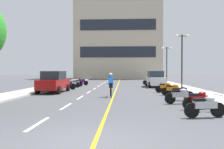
{
  "coord_description": "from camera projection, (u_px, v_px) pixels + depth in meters",
  "views": [
    {
      "loc": [
        0.99,
        -6.0,
        1.86
      ],
      "look_at": [
        -0.26,
        19.22,
        1.44
      ],
      "focal_mm": 37.49,
      "sensor_mm": 36.0,
      "label": 1
    }
  ],
  "objects": [
    {
      "name": "motorcycle_2",
      "position": [
        180.0,
        95.0,
        13.06
      ],
      "size": [
        1.7,
        0.6,
        0.92
      ],
      "color": "black",
      "rests_on": "ground"
    },
    {
      "name": "ground_plane",
      "position": [
        115.0,
        87.0,
        27.04
      ],
      "size": [
        140.0,
        140.0,
        0.0
      ],
      "primitive_type": "plane",
      "color": "#47474C"
    },
    {
      "name": "lane_dash_2",
      "position": [
        80.0,
        97.0,
        16.15
      ],
      "size": [
        0.14,
        2.2,
        0.01
      ],
      "primitive_type": "cube",
      "color": "silver",
      "rests_on": "ground"
    },
    {
      "name": "lane_dash_7",
      "position": [
        104.0,
        83.0,
        36.13
      ],
      "size": [
        0.14,
        2.2,
        0.01
      ],
      "primitive_type": "cube",
      "color": "silver",
      "rests_on": "ground"
    },
    {
      "name": "office_building",
      "position": [
        118.0,
        36.0,
        54.75
      ],
      "size": [
        19.65,
        7.92,
        19.78
      ],
      "color": "#BCAD93",
      "rests_on": "ground"
    },
    {
      "name": "parked_car_mid",
      "position": [
        155.0,
        79.0,
        26.59
      ],
      "size": [
        2.01,
        4.24,
        1.82
      ],
      "color": "black",
      "rests_on": "ground"
    },
    {
      "name": "lane_dash_4",
      "position": [
        95.0,
        89.0,
        24.14
      ],
      "size": [
        0.14,
        2.2,
        0.01
      ],
      "primitive_type": "cube",
      "color": "silver",
      "rests_on": "ground"
    },
    {
      "name": "centre_line_yellow",
      "position": [
        118.0,
        85.0,
        30.02
      ],
      "size": [
        0.12,
        66.0,
        0.01
      ],
      "primitive_type": "cube",
      "color": "gold",
      "rests_on": "ground"
    },
    {
      "name": "motorcycle_10",
      "position": [
        149.0,
        81.0,
        30.86
      ],
      "size": [
        1.7,
        0.6,
        0.92
      ],
      "color": "black",
      "rests_on": "ground"
    },
    {
      "name": "parked_car_near",
      "position": [
        54.0,
        82.0,
        19.85
      ],
      "size": [
        2.01,
        4.24,
        1.82
      ],
      "color": "black",
      "rests_on": "ground"
    },
    {
      "name": "lane_dash_0",
      "position": [
        38.0,
        124.0,
        8.16
      ],
      "size": [
        0.14,
        2.2,
        0.01
      ],
      "primitive_type": "cube",
      "color": "silver",
      "rests_on": "ground"
    },
    {
      "name": "motorcycle_8",
      "position": [
        75.0,
        82.0,
        27.28
      ],
      "size": [
        1.7,
        0.6,
        0.92
      ],
      "color": "black",
      "rests_on": "ground"
    },
    {
      "name": "lane_dash_8",
      "position": [
        106.0,
        81.0,
        40.12
      ],
      "size": [
        0.14,
        2.2,
        0.01
      ],
      "primitive_type": "cube",
      "color": "silver",
      "rests_on": "ground"
    },
    {
      "name": "motorcycle_7",
      "position": [
        73.0,
        83.0,
        25.82
      ],
      "size": [
        1.64,
        0.78,
        0.92
      ],
      "color": "black",
      "rests_on": "ground"
    },
    {
      "name": "lane_dash_5",
      "position": [
        99.0,
        86.0,
        28.14
      ],
      "size": [
        0.14,
        2.2,
        0.01
      ],
      "primitive_type": "cube",
      "color": "silver",
      "rests_on": "ground"
    },
    {
      "name": "street_lamp_mid",
      "position": [
        182.0,
        49.0,
        24.26
      ],
      "size": [
        1.46,
        0.36,
        5.51
      ],
      "color": "black",
      "rests_on": "curb_right"
    },
    {
      "name": "motorcycle_5",
      "position": [
        166.0,
        87.0,
        19.62
      ],
      "size": [
        1.69,
        0.62,
        0.92
      ],
      "color": "black",
      "rests_on": "ground"
    },
    {
      "name": "motorcycle_6",
      "position": [
        67.0,
        85.0,
        22.97
      ],
      "size": [
        1.7,
        0.6,
        0.92
      ],
      "color": "black",
      "rests_on": "ground"
    },
    {
      "name": "cyclist_rider",
      "position": [
        111.0,
        84.0,
        16.5
      ],
      "size": [
        0.43,
        1.77,
        1.71
      ],
      "color": "black",
      "rests_on": "ground"
    },
    {
      "name": "lane_dash_11",
      "position": [
        110.0,
        79.0,
        52.1
      ],
      "size": [
        0.14,
        2.2,
        0.01
      ],
      "primitive_type": "cube",
      "color": "silver",
      "rests_on": "ground"
    },
    {
      "name": "curb_right",
      "position": [
        172.0,
        85.0,
        29.68
      ],
      "size": [
        2.4,
        72.0,
        0.12
      ],
      "primitive_type": "cube",
      "color": "#A8A8A3",
      "rests_on": "ground"
    },
    {
      "name": "lane_dash_6",
      "position": [
        102.0,
        84.0,
        32.13
      ],
      "size": [
        0.14,
        2.2,
        0.01
      ],
      "primitive_type": "cube",
      "color": "silver",
      "rests_on": "ground"
    },
    {
      "name": "motorcycle_0",
      "position": [
        205.0,
        106.0,
        9.21
      ],
      "size": [
        1.69,
        0.61,
        0.92
      ],
      "color": "black",
      "rests_on": "ground"
    },
    {
      "name": "street_lamp_far",
      "position": [
        167.0,
        56.0,
        34.23
      ],
      "size": [
        1.46,
        0.36,
        5.22
      ],
      "color": "black",
      "rests_on": "curb_right"
    },
    {
      "name": "curb_left",
      "position": [
        61.0,
        84.0,
        30.39
      ],
      "size": [
        2.4,
        72.0,
        0.12
      ],
      "primitive_type": "cube",
      "color": "#A8A8A3",
      "rests_on": "ground"
    },
    {
      "name": "motorcycle_1",
      "position": [
        199.0,
        99.0,
        11.23
      ],
      "size": [
        1.65,
        0.77,
        0.92
      ],
      "color": "black",
      "rests_on": "ground"
    },
    {
      "name": "motorcycle_4",
      "position": [
        173.0,
        89.0,
        17.25
      ],
      "size": [
        1.65,
        0.76,
        0.92
      ],
      "color": "black",
      "rests_on": "ground"
    },
    {
      "name": "motorcycle_3",
      "position": [
        180.0,
        93.0,
        14.52
      ],
      "size": [
        1.65,
        0.76,
        0.92
      ],
      "color": "black",
      "rests_on": "ground"
    },
    {
      "name": "motorcycle_9",
      "position": [
        81.0,
        82.0,
        29.42
      ],
      "size": [
        1.69,
        0.6,
        0.92
      ],
      "color": "black",
      "rests_on": "ground"
    },
    {
      "name": "lane_dash_3",
      "position": [
        89.0,
        92.0,
        20.15
      ],
      "size": [
        0.14,
        2.2,
        0.01
      ],
      "primitive_type": "cube",
      "color": "silver",
      "rests_on": "ground"
    },
    {
      "name": "lane_dash_10",
      "position": [
        109.0,
        80.0,
        48.11
      ],
      "size": [
        0.14,
        2.2,
        0.01
      ],
      "primitive_type": "cube",
      "color": "silver",
      "rests_on": "ground"
    },
    {
      "name": "lane_dash_9",
      "position": [
        108.0,
        80.0,
        44.11
      ],
      "size": [
        0.14,
        2.2,
        0.01
      ],
      "primitive_type": "cube",
      "color": "silver",
      "rests_on": "ground"
    },
    {
      "name": "lane_dash_1",
      "position": [
        66.0,
        106.0,
        12.16
      ],
      "size": [
        0.14,
        2.2,
        0.01
      ],
      "primitive_type": "cube",
      "color": "silver",
      "rests_on": "ground"
    }
  ]
}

